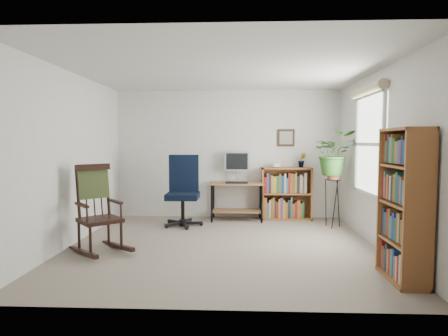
{
  "coord_description": "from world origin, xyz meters",
  "views": [
    {
      "loc": [
        0.24,
        -5.09,
        1.43
      ],
      "look_at": [
        0.0,
        0.4,
        1.05
      ],
      "focal_mm": 30.0,
      "sensor_mm": 36.0,
      "label": 1
    }
  ],
  "objects_px": {
    "desk": "(237,201)",
    "office_chair": "(183,190)",
    "low_bookshelf": "(286,193)",
    "tall_bookshelf": "(404,205)",
    "rocking_chair": "(100,208)"
  },
  "relations": [
    {
      "from": "desk",
      "to": "office_chair",
      "type": "distance_m",
      "value": 1.09
    },
    {
      "from": "low_bookshelf",
      "to": "tall_bookshelf",
      "type": "xyz_separation_m",
      "value": [
        0.82,
        -3.04,
        0.31
      ]
    },
    {
      "from": "desk",
      "to": "office_chair",
      "type": "height_order",
      "value": "office_chair"
    },
    {
      "from": "tall_bookshelf",
      "to": "low_bookshelf",
      "type": "bearing_deg",
      "value": 105.19
    },
    {
      "from": "office_chair",
      "to": "rocking_chair",
      "type": "bearing_deg",
      "value": -121.44
    },
    {
      "from": "tall_bookshelf",
      "to": "rocking_chair",
      "type": "bearing_deg",
      "value": 166.44
    },
    {
      "from": "desk",
      "to": "rocking_chair",
      "type": "bearing_deg",
      "value": -130.33
    },
    {
      "from": "desk",
      "to": "office_chair",
      "type": "xyz_separation_m",
      "value": [
        -0.92,
        -0.52,
        0.27
      ]
    },
    {
      "from": "desk",
      "to": "tall_bookshelf",
      "type": "height_order",
      "value": "tall_bookshelf"
    },
    {
      "from": "desk",
      "to": "rocking_chair",
      "type": "height_order",
      "value": "rocking_chair"
    },
    {
      "from": "desk",
      "to": "tall_bookshelf",
      "type": "bearing_deg",
      "value": -59.16
    },
    {
      "from": "rocking_chair",
      "to": "low_bookshelf",
      "type": "height_order",
      "value": "rocking_chair"
    },
    {
      "from": "rocking_chair",
      "to": "tall_bookshelf",
      "type": "relative_size",
      "value": 0.74
    },
    {
      "from": "low_bookshelf",
      "to": "rocking_chair",
      "type": "bearing_deg",
      "value": -140.68
    },
    {
      "from": "rocking_chair",
      "to": "low_bookshelf",
      "type": "distance_m",
      "value": 3.46
    }
  ]
}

